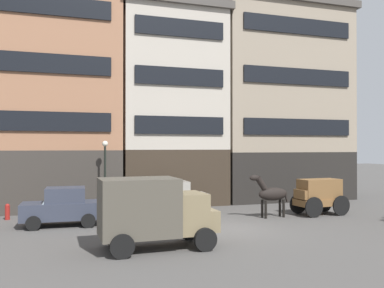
% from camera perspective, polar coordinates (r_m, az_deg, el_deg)
% --- Properties ---
extents(ground_plane, '(120.00, 120.00, 0.00)m').
position_cam_1_polar(ground_plane, '(18.80, 5.44, -11.98)').
color(ground_plane, '#4C4947').
extents(building_far_left, '(9.36, 6.81, 17.16)m').
position_cam_1_polar(building_far_left, '(27.61, -19.90, 9.71)').
color(building_far_left, '#38332D').
rests_on(building_far_left, ground_plane).
extents(building_center_left, '(7.24, 6.81, 13.17)m').
position_cam_1_polar(building_center_left, '(28.12, -3.43, 5.40)').
color(building_center_left, '#33281E').
rests_on(building_center_left, ground_plane).
extents(building_center_right, '(10.16, 6.81, 14.25)m').
position_cam_1_polar(building_center_right, '(31.25, 11.68, 5.81)').
color(building_center_right, black).
rests_on(building_center_right, ground_plane).
extents(cargo_wagon, '(2.97, 1.65, 1.98)m').
position_cam_1_polar(cargo_wagon, '(23.66, 17.48, -6.77)').
color(cargo_wagon, brown).
rests_on(cargo_wagon, ground_plane).
extents(draft_horse, '(2.35, 0.69, 2.30)m').
position_cam_1_polar(draft_horse, '(22.10, 11.16, -6.91)').
color(draft_horse, black).
rests_on(draft_horse, ground_plane).
extents(delivery_truck_near, '(4.40, 2.23, 2.62)m').
position_cam_1_polar(delivery_truck_near, '(15.14, -5.37, -9.31)').
color(delivery_truck_near, '#7A6B4C').
rests_on(delivery_truck_near, ground_plane).
extents(sedan_light, '(3.75, 1.96, 1.83)m').
position_cam_1_polar(sedan_light, '(22.95, -2.59, -7.58)').
color(sedan_light, gray).
rests_on(sedan_light, ground_plane).
extents(sedan_parked_curb, '(3.75, 1.96, 1.83)m').
position_cam_1_polar(sedan_parked_curb, '(20.43, -17.81, -8.44)').
color(sedan_parked_curb, '#333847').
rests_on(sedan_parked_curb, ground_plane).
extents(pedestrian_officer, '(0.47, 0.47, 1.79)m').
position_cam_1_polar(pedestrian_officer, '(26.59, 16.87, -6.43)').
color(pedestrian_officer, black).
rests_on(pedestrian_officer, ground_plane).
extents(streetlamp_curbside, '(0.32, 0.32, 4.12)m').
position_cam_1_polar(streetlamp_curbside, '(23.24, -12.21, -3.12)').
color(streetlamp_curbside, black).
rests_on(streetlamp_curbside, ground_plane).
extents(fire_hydrant_curbside, '(0.24, 0.24, 0.83)m').
position_cam_1_polar(fire_hydrant_curbside, '(23.20, -24.66, -8.67)').
color(fire_hydrant_curbside, maroon).
rests_on(fire_hydrant_curbside, ground_plane).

